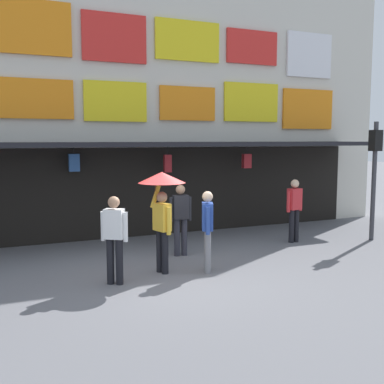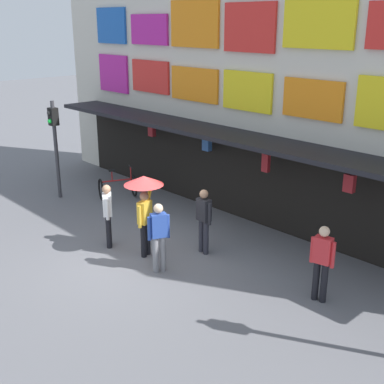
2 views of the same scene
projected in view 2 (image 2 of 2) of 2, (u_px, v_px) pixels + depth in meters
name	position (u px, v px, depth m)	size (l,w,h in m)	color
ground_plane	(137.00, 259.00, 12.51)	(80.00, 80.00, 0.00)	slate
shopfront	(262.00, 81.00, 14.20)	(18.00, 2.60, 8.00)	beige
traffic_light_near	(55.00, 134.00, 16.20)	(0.29, 0.33, 3.20)	#38383D
bicycle_parked	(118.00, 187.00, 16.68)	(1.11, 1.35, 1.05)	black
pedestrian_in_blue	(108.00, 212.00, 12.91)	(0.45, 0.38, 1.68)	black
pedestrian_in_red	(159.00, 234.00, 11.60)	(0.34, 0.49, 1.68)	gray
pedestrian_in_green	(322.00, 260.00, 10.36)	(0.52, 0.28, 1.68)	black
pedestrian_in_white	(204.00, 218.00, 12.55)	(0.53, 0.25, 1.68)	#2D2D38
pedestrian_with_umbrella	(144.00, 193.00, 12.18)	(0.96, 0.96, 2.08)	black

